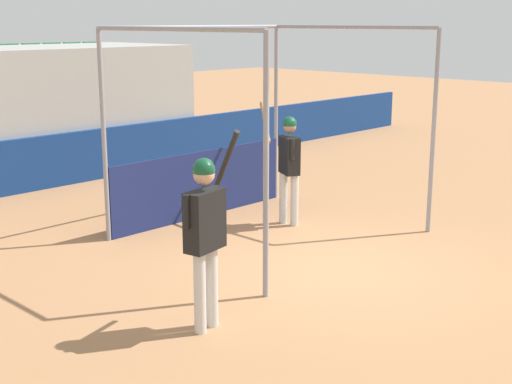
% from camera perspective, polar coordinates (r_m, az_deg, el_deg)
% --- Properties ---
extents(ground_plane, '(60.00, 60.00, 0.00)m').
position_cam_1_polar(ground_plane, '(9.70, 6.03, -6.12)').
color(ground_plane, '#A8754C').
extents(outfield_wall, '(24.00, 0.12, 1.06)m').
position_cam_1_polar(outfield_wall, '(14.76, -15.91, 2.40)').
color(outfield_wall, navy).
rests_on(outfield_wall, ground).
extents(bleacher_section, '(7.60, 3.20, 2.74)m').
position_cam_1_polar(bleacher_section, '(16.07, -19.14, 6.07)').
color(bleacher_section, '#9E9E99').
rests_on(bleacher_section, ground).
extents(batting_cage, '(3.83, 3.33, 3.18)m').
position_cam_1_polar(batting_cage, '(11.45, -2.38, 3.74)').
color(batting_cage, gray).
rests_on(batting_cage, ground).
extents(player_batter, '(0.63, 0.95, 1.95)m').
position_cam_1_polar(player_batter, '(11.46, 2.62, 2.59)').
color(player_batter, silver).
rests_on(player_batter, ground).
extents(player_waiting, '(0.76, 0.55, 2.16)m').
position_cam_1_polar(player_waiting, '(7.48, -4.08, -2.73)').
color(player_waiting, silver).
rests_on(player_waiting, ground).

